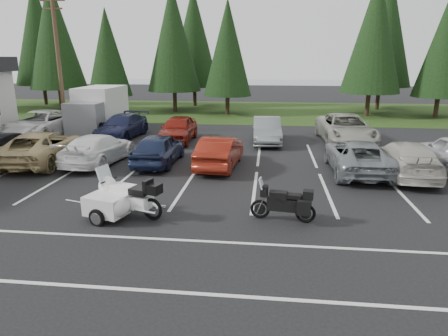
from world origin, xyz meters
TOP-DOWN VIEW (x-y plane):
  - ground at (0.00, 0.00)m, footprint 120.00×120.00m
  - grass_strip at (0.00, 24.00)m, footprint 80.00×16.00m
  - lake_water at (4.00, 55.00)m, footprint 70.00×50.00m
  - utility_pole at (-10.00, 12.00)m, footprint 1.60×0.26m
  - box_truck at (-8.00, 12.50)m, footprint 2.40×5.60m
  - stall_markings at (0.00, 2.00)m, footprint 32.00×16.00m
  - conifer_2 at (-16.00, 22.80)m, footprint 5.10×5.10m
  - conifer_3 at (-10.50, 21.40)m, footprint 3.87×3.87m
  - conifer_4 at (-5.00, 22.90)m, footprint 4.80×4.80m
  - conifer_5 at (0.00, 21.60)m, footprint 4.14×4.14m
  - conifer_6 at (12.00, 22.10)m, footprint 4.93×4.93m
  - conifer_7 at (17.50, 21.80)m, footprint 4.27×4.27m
  - conifer_back_a at (-20.00, 27.00)m, footprint 5.28×5.28m
  - conifer_back_b at (-4.00, 27.50)m, footprint 4.97×4.97m
  - conifer_back_c at (14.00, 26.80)m, footprint 5.50×5.50m
  - car_near_1 at (-8.97, 4.22)m, footprint 1.83×4.39m
  - car_near_2 at (-6.97, 3.99)m, footprint 3.04×5.69m
  - car_near_3 at (-4.29, 4.24)m, footprint 2.44×4.99m
  - car_near_4 at (-1.44, 4.43)m, footprint 1.80×4.35m
  - car_near_5 at (1.49, 4.20)m, footprint 1.86×4.47m
  - car_near_6 at (7.54, 3.97)m, footprint 2.37×5.15m
  - car_near_7 at (9.43, 3.71)m, footprint 2.25×5.13m
  - car_far_0 at (-10.47, 9.83)m, footprint 3.01×6.10m
  - car_far_1 at (-5.41, 10.34)m, footprint 2.41×5.08m
  - car_far_2 at (-1.70, 9.63)m, footprint 1.81×4.48m
  - car_far_3 at (3.56, 9.88)m, footprint 1.76×4.53m
  - car_far_4 at (8.14, 10.38)m, footprint 3.05×6.10m
  - touring_motorcycle at (-0.70, -1.91)m, footprint 2.93×1.69m
  - cargo_trailer at (-1.22, -2.37)m, footprint 1.95×1.43m
  - adventure_motorcycle at (4.16, -1.79)m, footprint 2.30×1.07m

SIDE VIEW (x-z plane):
  - ground at x=0.00m, z-range 0.00..0.00m
  - lake_water at x=4.00m, z-range -0.01..0.01m
  - stall_markings at x=0.00m, z-range 0.00..0.01m
  - grass_strip at x=0.00m, z-range 0.00..0.01m
  - cargo_trailer at x=-1.22m, z-range 0.00..0.81m
  - adventure_motorcycle at x=4.16m, z-range 0.00..1.34m
  - car_near_3 at x=-4.29m, z-range 0.00..1.40m
  - car_near_1 at x=-8.97m, z-range 0.00..1.41m
  - car_near_6 at x=7.54m, z-range 0.00..1.43m
  - car_far_1 at x=-5.41m, z-range 0.00..1.43m
  - car_near_5 at x=1.49m, z-range 0.00..1.44m
  - car_near_7 at x=9.43m, z-range 0.00..1.47m
  - car_far_3 at x=3.56m, z-range 0.00..1.47m
  - car_near_4 at x=-1.44m, z-range 0.00..1.47m
  - car_near_2 at x=-6.97m, z-range 0.00..1.52m
  - car_far_2 at x=-1.70m, z-range 0.00..1.52m
  - touring_motorcycle at x=-0.70m, z-range 0.00..1.55m
  - car_far_4 at x=8.14m, z-range 0.00..1.66m
  - car_far_0 at x=-10.47m, z-range 0.00..1.66m
  - box_truck at x=-8.00m, z-range 0.00..2.90m
  - utility_pole at x=-10.00m, z-range 0.20..9.20m
  - conifer_3 at x=-10.50m, z-range 0.76..9.78m
  - conifer_5 at x=0.00m, z-range 0.81..10.45m
  - conifer_7 at x=17.50m, z-range 0.84..10.78m
  - conifer_4 at x=-5.00m, z-range 0.95..12.12m
  - conifer_6 at x=12.00m, z-range 0.97..12.45m
  - conifer_back_b at x=-4.00m, z-range 0.98..12.56m
  - conifer_2 at x=-16.00m, z-range 1.01..12.90m
  - conifer_back_a at x=-20.00m, z-range 1.04..13.34m
  - conifer_back_c at x=14.00m, z-range 1.09..13.90m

